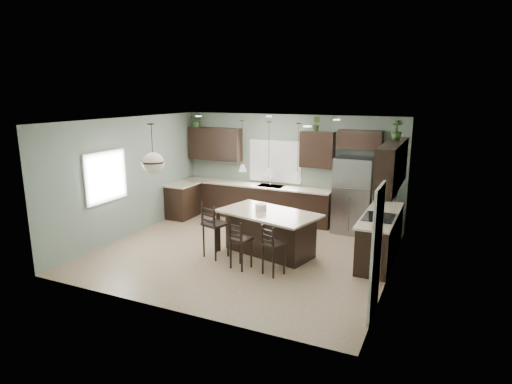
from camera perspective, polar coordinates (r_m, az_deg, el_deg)
The scene contains 33 objects.
ground at distance 9.30m, azimuth -1.60°, elevation -7.98°, with size 6.00×6.00×0.00m, color #9E8466.
pantry_door at distance 6.70m, azimuth 15.75°, elevation -7.69°, with size 0.04×0.82×2.04m, color white.
window_back at distance 11.48m, azimuth 2.59°, elevation 4.10°, with size 1.35×0.02×1.00m, color white.
window_left at distance 9.93m, azimuth -19.46°, elevation 1.94°, with size 0.02×1.10×1.00m, color white.
left_return_cabs at distance 11.87m, azimuth -9.73°, elevation -1.19°, with size 0.60×0.90×0.90m, color black.
left_return_countertop at distance 11.76m, azimuth -9.73°, elevation 1.02°, with size 0.66×0.96×0.04m, color beige.
back_lower_cabs at distance 11.62m, azimuth -0.06°, elevation -1.32°, with size 4.20×0.60×0.90m, color black.
back_countertop at distance 11.49m, azimuth -0.10°, elevation 0.93°, with size 4.20×0.66×0.04m, color beige.
sink_inset at distance 11.31m, azimuth 1.97°, elevation 0.80°, with size 0.70×0.45×0.01m, color gray.
faucet at distance 11.26m, azimuth 1.92°, elevation 1.50°, with size 0.02×0.02×0.28m, color silver.
back_upper_left at distance 12.05m, azimuth -5.46°, elevation 6.40°, with size 1.55×0.34×0.90m, color black.
back_upper_right at distance 10.89m, azimuth 8.19°, elevation 5.62°, with size 0.85×0.34×0.90m, color black.
fridge_header at distance 10.61m, azimuth 13.72°, elevation 6.81°, with size 1.05×0.34×0.45m, color black.
right_lower_cabs at distance 9.20m, azimuth 16.26°, elevation -5.78°, with size 0.60×2.35×0.90m, color black.
right_countertop at distance 9.06m, azimuth 16.33°, elevation -2.95°, with size 0.66×2.35×0.04m, color beige.
cooktop at distance 8.79m, azimuth 16.07°, elevation -3.25°, with size 0.58×0.75×0.02m, color black.
wall_oven_front at distance 8.98m, azimuth 14.06°, elevation -6.10°, with size 0.01×0.72×0.60m, color gray.
right_upper_cabs at distance 8.82m, azimuth 17.72°, elevation 3.39°, with size 0.34×2.35×0.90m, color black.
microwave at distance 8.63m, azimuth 16.97°, elevation 0.54°, with size 0.40×0.75×0.40m, color gray.
refrigerator at distance 10.59m, azimuth 12.86°, elevation -0.43°, with size 0.90×0.74×1.85m, color gray.
kitchen_island at distance 9.02m, azimuth 1.65°, elevation -5.54°, with size 2.05×1.17×0.92m, color black.
serving_dish at distance 8.98m, azimuth 0.66°, elevation -2.06°, with size 0.24×0.24×0.14m, color silver.
bar_stool_left at distance 8.87m, azimuth -5.40°, elevation -5.06°, with size 0.43×0.43×1.17m, color black.
bar_stool_center at distance 8.31m, azimuth -2.03°, elevation -6.97°, with size 0.36×0.36×0.98m, color black.
bar_stool_right at distance 8.04m, azimuth 2.36°, elevation -7.68°, with size 0.36×0.36×0.98m, color black.
pendant_left at distance 9.05m, azimuth -1.82°, elevation 6.16°, with size 0.17×0.17×1.10m, color silver, non-canonical shape.
pendant_center at distance 8.61m, azimuth 1.73°, elevation 5.80°, with size 0.17×0.17×1.10m, color white, non-canonical shape.
pendant_right at distance 8.21m, azimuth 5.63°, elevation 5.39°, with size 0.17×0.17×1.10m, color white, non-canonical shape.
chandelier at distance 8.26m, azimuth -13.64°, elevation 5.65°, with size 0.44×0.44×0.95m, color beige, non-canonical shape.
plant_back_left at distance 12.25m, azimuth -7.88°, elevation 9.48°, with size 0.35×0.31×0.39m, color #2C5023.
plant_back_right at distance 10.80m, azimuth 8.07°, elevation 8.97°, with size 0.21×0.17×0.38m, color #324E22.
plant_right_wall at distance 9.32m, azimuth 18.26°, elevation 7.87°, with size 0.22×0.22×0.40m, color #294A20.
room_shell at distance 8.83m, azimuth -1.67°, elevation 2.37°, with size 6.00×6.00×6.00m.
Camera 1 is at (3.84, -7.78, 3.34)m, focal length 30.00 mm.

